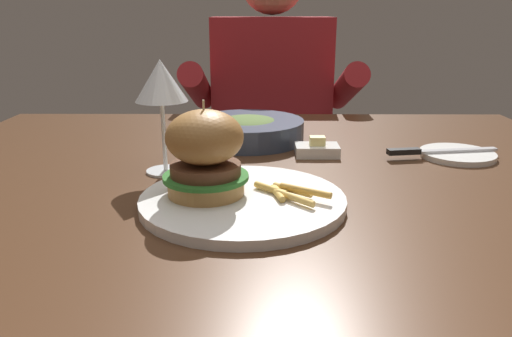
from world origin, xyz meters
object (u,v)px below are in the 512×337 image
object	(u,v)px
butter_dish	(316,149)
diner_person	(270,151)
bread_plate	(456,154)
soup_bowl	(247,129)
burger_sandwich	(204,153)
main_plate	(241,201)
table_knife	(431,151)
wine_glass	(160,84)

from	to	relation	value
butter_dish	diner_person	world-z (taller)	diner_person
bread_plate	diner_person	world-z (taller)	diner_person
bread_plate	soup_bowl	bearing A→B (deg)	163.05
soup_bowl	burger_sandwich	bearing A→B (deg)	-97.97
main_plate	diner_person	bearing A→B (deg)	86.25
bread_plate	butter_dish	xyz separation A→B (m)	(-0.26, 0.01, 0.01)
bread_plate	soup_bowl	distance (m)	0.41
table_knife	butter_dish	bearing A→B (deg)	175.29
wine_glass	butter_dish	bearing A→B (deg)	21.50
table_knife	diner_person	xyz separation A→B (m)	(-0.28, 0.68, -0.19)
main_plate	diner_person	distance (m)	0.94
main_plate	wine_glass	world-z (taller)	wine_glass
bread_plate	soup_bowl	xyz separation A→B (m)	(-0.39, 0.12, 0.02)
main_plate	soup_bowl	size ratio (longest dim) A/B	1.23
butter_dish	soup_bowl	size ratio (longest dim) A/B	0.35
wine_glass	soup_bowl	xyz separation A→B (m)	(0.13, 0.21, -0.12)
burger_sandwich	wine_glass	size ratio (longest dim) A/B	0.71
diner_person	butter_dish	bearing A→B (deg)	-84.06
bread_plate	butter_dish	size ratio (longest dim) A/B	1.68
wine_glass	table_knife	size ratio (longest dim) A/B	0.88
main_plate	bread_plate	xyz separation A→B (m)	(0.39, 0.24, -0.00)
wine_glass	bread_plate	distance (m)	0.55
soup_bowl	diner_person	distance (m)	0.60
burger_sandwich	diner_person	size ratio (longest dim) A/B	0.11
main_plate	soup_bowl	xyz separation A→B (m)	(-0.00, 0.36, 0.02)
wine_glass	butter_dish	distance (m)	0.31
burger_sandwich	bread_plate	size ratio (longest dim) A/B	0.98
soup_bowl	table_knife	bearing A→B (deg)	-20.43
table_knife	butter_dish	world-z (taller)	butter_dish
main_plate	burger_sandwich	distance (m)	0.08
burger_sandwich	bread_plate	distance (m)	0.50
table_knife	soup_bowl	xyz separation A→B (m)	(-0.34, 0.13, 0.01)
butter_dish	bread_plate	bearing A→B (deg)	-2.06
bread_plate	soup_bowl	world-z (taller)	soup_bowl
main_plate	wine_glass	bearing A→B (deg)	131.84
soup_bowl	diner_person	world-z (taller)	diner_person
bread_plate	soup_bowl	size ratio (longest dim) A/B	0.58
soup_bowl	bread_plate	bearing A→B (deg)	-16.95
main_plate	bread_plate	bearing A→B (deg)	32.09
main_plate	wine_glass	xyz separation A→B (m)	(-0.13, 0.15, 0.14)
main_plate	bread_plate	world-z (taller)	main_plate
burger_sandwich	wine_glass	xyz separation A→B (m)	(-0.08, 0.14, 0.07)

